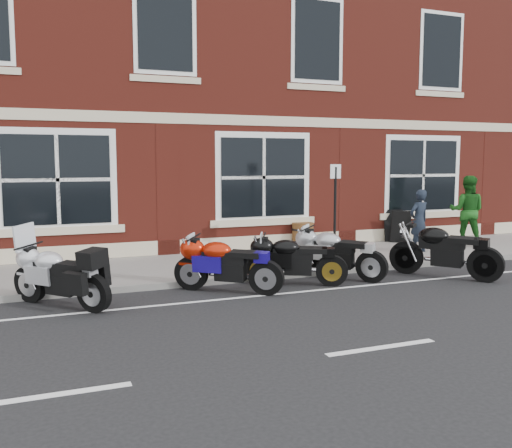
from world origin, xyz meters
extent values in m
plane|color=black|center=(0.00, 0.00, 0.00)|extent=(80.00, 80.00, 0.00)
cube|color=slate|center=(0.00, 3.00, 0.06)|extent=(30.00, 3.00, 0.12)
cube|color=slate|center=(0.00, 1.42, 0.06)|extent=(30.00, 0.16, 0.12)
cube|color=maroon|center=(0.00, 10.50, 6.00)|extent=(24.00, 12.00, 12.00)
cylinder|color=black|center=(-4.14, 1.25, 0.32)|extent=(0.51, 0.56, 0.63)
cylinder|color=black|center=(-3.22, 0.17, 0.32)|extent=(0.51, 0.56, 0.63)
cube|color=black|center=(-3.71, 0.75, 0.65)|extent=(0.69, 0.75, 0.22)
ellipsoid|color=silver|center=(-3.81, 0.86, 0.77)|extent=(0.63, 0.65, 0.32)
cube|color=black|center=(-3.46, 0.45, 0.73)|extent=(0.55, 0.58, 0.10)
cube|color=silver|center=(-4.13, 1.24, 1.13)|extent=(0.34, 0.30, 0.44)
cylinder|color=black|center=(-1.36, 1.13, 0.32)|extent=(0.58, 0.51, 0.64)
cylinder|color=black|center=(-0.24, 0.21, 0.32)|extent=(0.58, 0.51, 0.64)
cube|color=black|center=(-0.84, 0.70, 0.66)|extent=(0.77, 0.69, 0.22)
ellipsoid|color=#A21A06|center=(-0.96, 0.79, 0.78)|extent=(0.66, 0.63, 0.32)
cube|color=black|center=(-0.53, 0.45, 0.74)|extent=(0.59, 0.55, 0.10)
cylinder|color=black|center=(-0.01, 1.08, 0.31)|extent=(0.60, 0.40, 0.61)
cylinder|color=black|center=(1.21, 0.43, 0.31)|extent=(0.60, 0.40, 0.61)
cube|color=black|center=(0.56, 0.78, 0.63)|extent=(0.78, 0.56, 0.21)
ellipsoid|color=black|center=(0.43, 0.85, 0.74)|extent=(0.63, 0.55, 0.31)
cube|color=black|center=(0.90, 0.60, 0.71)|extent=(0.58, 0.47, 0.10)
cylinder|color=black|center=(1.24, 1.58, 0.32)|extent=(0.49, 0.59, 0.64)
cylinder|color=black|center=(2.12, 0.42, 0.32)|extent=(0.49, 0.59, 0.64)
cube|color=black|center=(1.65, 1.04, 0.66)|extent=(0.68, 0.79, 0.22)
ellipsoid|color=#9A9A9E|center=(1.56, 1.16, 0.78)|extent=(0.63, 0.67, 0.32)
cube|color=black|center=(1.89, 0.72, 0.74)|extent=(0.54, 0.60, 0.10)
cylinder|color=black|center=(3.32, 0.93, 0.35)|extent=(0.52, 0.66, 0.71)
cylinder|color=black|center=(4.23, -0.39, 0.35)|extent=(0.52, 0.66, 0.71)
cube|color=black|center=(3.74, 0.31, 0.73)|extent=(0.72, 0.88, 0.24)
ellipsoid|color=black|center=(3.65, 0.45, 0.86)|extent=(0.68, 0.74, 0.35)
cube|color=black|center=(3.99, -0.05, 0.82)|extent=(0.58, 0.66, 0.11)
imported|color=black|center=(4.88, 2.56, 0.90)|extent=(0.62, 0.45, 1.57)
imported|color=#174E16|center=(6.77, 2.97, 1.06)|extent=(1.15, 1.15, 1.88)
cylinder|color=#4D2214|center=(2.54, 4.30, 0.45)|extent=(0.56, 0.56, 0.66)
cylinder|color=black|center=(2.54, 4.30, 0.29)|extent=(0.59, 0.59, 0.05)
cylinder|color=black|center=(2.54, 4.30, 0.61)|extent=(0.59, 0.59, 0.05)
cylinder|color=black|center=(2.16, 1.99, 1.19)|extent=(0.06, 0.06, 2.14)
cube|color=silver|center=(2.16, 1.99, 2.16)|extent=(0.31, 0.10, 0.31)
camera|label=1|loc=(-4.17, -8.99, 2.40)|focal=40.00mm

